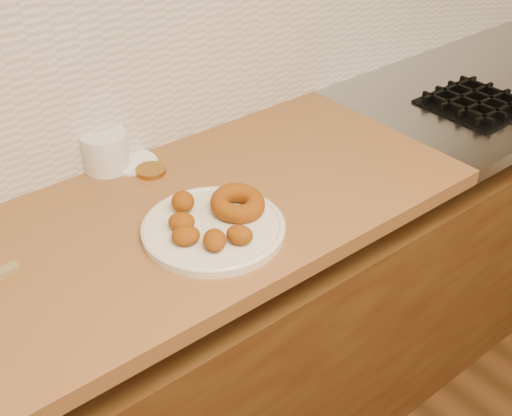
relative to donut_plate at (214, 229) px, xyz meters
name	(u,v)px	position (x,y,z in m)	size (l,w,h in m)	color
base_cabinet	(244,339)	(0.16, 0.11, -0.52)	(3.60, 0.60, 0.77)	#543817
backsplash	(165,29)	(0.16, 0.40, 0.29)	(3.60, 0.02, 0.60)	beige
donut_plate	(214,229)	(0.00, 0.00, 0.00)	(0.31, 0.31, 0.02)	silver
ring_donut	(237,203)	(0.07, 0.01, 0.03)	(0.12, 0.12, 0.04)	#823700
fried_dough_chunks	(199,225)	(-0.04, 0.00, 0.03)	(0.16, 0.24, 0.05)	#823700
plastic_tub	(105,151)	(-0.05, 0.38, 0.04)	(0.11, 0.11, 0.09)	silver
tub_lid	(133,162)	(0.01, 0.36, -0.01)	(0.12, 0.12, 0.01)	white
brass_jar_lid	(151,171)	(0.02, 0.29, 0.00)	(0.07, 0.07, 0.01)	#A5732B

